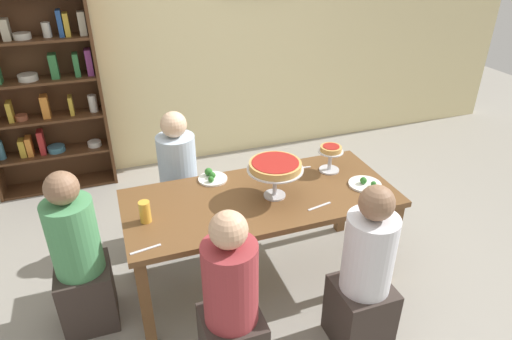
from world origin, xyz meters
The scene contains 17 objects.
ground_plane centered at (0.00, 0.00, 0.00)m, with size 12.00×12.00×0.00m, color gray.
rear_partition centered at (0.00, 2.20, 1.40)m, with size 8.00×0.12×2.80m, color beige.
dining_table centered at (0.00, 0.00, 0.65)m, with size 1.85×0.82×0.74m.
bookshelf centered at (-1.46, 2.01, 1.14)m, with size 1.10×0.30×2.21m.
diner_near_right centered at (0.40, -0.74, 0.49)m, with size 0.34×0.34×1.15m.
diner_far_left centered at (-0.44, 0.70, 0.49)m, with size 0.34×0.34×1.15m.
diner_head_west centered at (-1.22, 0.00, 0.49)m, with size 0.34×0.34×1.15m.
diner_near_left centered at (-0.43, -0.70, 0.49)m, with size 0.34×0.34×1.15m.
deep_dish_pizza_stand centered at (0.09, -0.03, 0.96)m, with size 0.38×0.38×0.26m.
personal_pizza_stand centered at (0.61, 0.16, 0.88)m, with size 0.19×0.19×0.20m.
salad_plate_near_diner centered at (-0.26, 0.33, 0.76)m, with size 0.21×0.21×0.07m.
salad_plate_far_diner centered at (0.75, -0.12, 0.75)m, with size 0.23×0.23×0.06m.
beer_glass_amber_tall centered at (-0.78, -0.04, 0.81)m, with size 0.07×0.07×0.14m, color gold.
water_glass_clear_near centered at (0.25, 0.24, 0.79)m, with size 0.07×0.07×0.10m, color white.
cutlery_fork_near centered at (-0.82, -0.32, 0.74)m, with size 0.18×0.02×0.01m, color silver.
cutlery_knife_near centered at (0.32, -0.25, 0.74)m, with size 0.18×0.02×0.01m, color silver.
cutlery_fork_far centered at (0.41, 0.27, 0.74)m, with size 0.18×0.02×0.01m, color silver.
Camera 1 is at (-0.90, -2.42, 2.37)m, focal length 31.35 mm.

